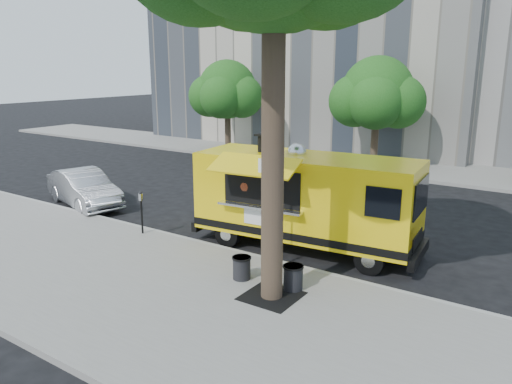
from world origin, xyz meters
TOP-DOWN VIEW (x-y plane):
  - ground at (0.00, 0.00)m, footprint 120.00×120.00m
  - sidewalk at (0.00, -4.00)m, footprint 60.00×6.00m
  - curb at (0.00, -0.93)m, footprint 60.00×0.14m
  - far_sidewalk at (0.00, 13.50)m, footprint 60.00×5.00m
  - tree_well at (2.60, -2.80)m, footprint 1.20×1.20m
  - far_tree_a at (-10.00, 12.30)m, footprint 3.42×3.42m
  - far_tree_b at (-1.00, 12.70)m, footprint 3.60×3.60m
  - sign_post at (1.55, -1.55)m, footprint 0.28×0.06m
  - parking_meter at (-3.00, -1.35)m, footprint 0.11×0.11m
  - food_truck at (1.56, 0.57)m, footprint 6.72×3.49m
  - sedan at (-7.50, 0.00)m, footprint 4.34×2.50m
  - trash_bin_left at (2.81, -2.21)m, footprint 0.48×0.48m
  - trash_bin_right at (1.49, -2.39)m, footprint 0.47×0.47m

SIDE VIEW (x-z plane):
  - ground at x=0.00m, z-range 0.00..0.00m
  - sidewalk at x=0.00m, z-range 0.00..0.15m
  - curb at x=0.00m, z-range -0.01..0.15m
  - far_sidewalk at x=0.00m, z-range 0.00..0.15m
  - tree_well at x=2.60m, z-range 0.14..0.17m
  - trash_bin_right at x=1.49m, z-range 0.17..0.73m
  - trash_bin_left at x=2.81m, z-range 0.17..0.75m
  - sedan at x=-7.50m, z-range 0.00..1.35m
  - parking_meter at x=-3.00m, z-range 0.31..1.65m
  - food_truck at x=1.56m, z-range -0.10..3.13m
  - sign_post at x=1.55m, z-range 0.35..3.35m
  - far_tree_a at x=-10.00m, z-range 1.10..6.45m
  - far_tree_b at x=-1.00m, z-range 1.08..6.58m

